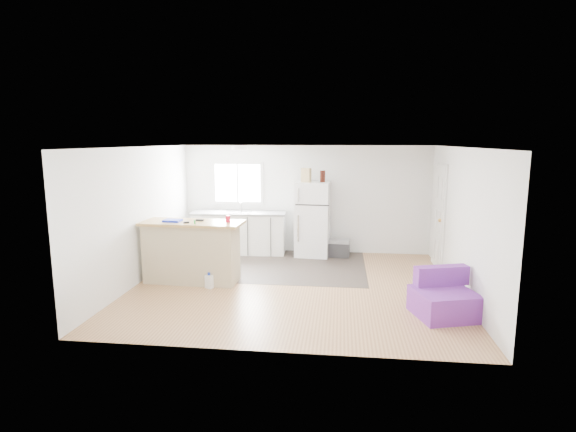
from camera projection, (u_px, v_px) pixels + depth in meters
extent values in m
cube|color=#91603D|center=(294.00, 286.00, 7.84)|extent=(5.50, 5.00, 0.01)
cube|color=white|center=(294.00, 147.00, 7.44)|extent=(5.50, 5.00, 0.01)
cube|color=white|center=(306.00, 199.00, 10.09)|extent=(5.50, 0.01, 2.40)
cube|color=white|center=(272.00, 255.00, 5.19)|extent=(5.50, 0.01, 2.40)
cube|color=white|center=(140.00, 215.00, 7.96)|extent=(0.01, 5.00, 2.40)
cube|color=white|center=(461.00, 222.00, 7.32)|extent=(0.01, 5.00, 2.40)
cube|color=#312A25|center=(265.00, 265.00, 9.15)|extent=(4.05, 2.50, 0.00)
cube|color=white|center=(238.00, 183.00, 10.20)|extent=(1.18, 0.04, 0.98)
cube|color=white|center=(238.00, 183.00, 10.18)|extent=(1.05, 0.01, 0.85)
cube|color=white|center=(237.00, 183.00, 10.17)|extent=(0.03, 0.02, 0.85)
cube|color=white|center=(439.00, 217.00, 8.87)|extent=(0.05, 0.82, 2.03)
cube|color=white|center=(439.00, 217.00, 8.87)|extent=(0.03, 0.92, 2.10)
sphere|color=gold|center=(440.00, 220.00, 8.57)|extent=(0.07, 0.07, 0.07)
cylinder|color=white|center=(240.00, 148.00, 8.76)|extent=(0.30, 0.30, 0.07)
cube|color=white|center=(239.00, 233.00, 10.06)|extent=(2.06, 0.72, 0.89)
cube|color=slate|center=(239.00, 213.00, 9.99)|extent=(2.12, 0.76, 0.04)
cube|color=silver|center=(239.00, 213.00, 9.96)|extent=(0.58, 0.46, 0.06)
cube|color=beige|center=(192.00, 253.00, 8.00)|extent=(1.65, 0.65, 1.05)
cube|color=tan|center=(192.00, 223.00, 7.90)|extent=(1.81, 0.76, 0.05)
cube|color=white|center=(313.00, 219.00, 9.78)|extent=(0.76, 0.72, 1.62)
cube|color=black|center=(312.00, 205.00, 9.39)|extent=(0.72, 0.06, 0.02)
cube|color=silver|center=(298.00, 195.00, 9.38)|extent=(0.03, 0.02, 0.29)
cube|color=silver|center=(298.00, 228.00, 9.50)|extent=(0.03, 0.02, 0.57)
cube|color=#2B2C2E|center=(338.00, 250.00, 9.78)|extent=(0.49, 0.35, 0.31)
cube|color=gray|center=(338.00, 241.00, 9.75)|extent=(0.52, 0.37, 0.06)
cube|color=purple|center=(444.00, 304.00, 6.45)|extent=(0.99, 0.96, 0.38)
cube|color=purple|center=(441.00, 275.00, 6.68)|extent=(0.83, 0.41, 0.29)
cube|color=silver|center=(209.00, 282.00, 7.70)|extent=(0.15, 0.13, 0.23)
cylinder|color=#172FA3|center=(209.00, 274.00, 7.68)|extent=(0.06, 0.06, 0.04)
cylinder|color=green|center=(197.00, 250.00, 7.88)|extent=(0.06, 0.31, 1.14)
sphere|color=beige|center=(190.00, 282.00, 7.88)|extent=(0.13, 0.13, 0.13)
cylinder|color=red|center=(228.00, 219.00, 7.83)|extent=(0.10, 0.10, 0.12)
cube|color=#1628CE|center=(173.00, 221.00, 7.89)|extent=(0.31, 0.24, 0.04)
cube|color=black|center=(200.00, 220.00, 7.96)|extent=(0.14, 0.06, 0.03)
cube|color=black|center=(186.00, 222.00, 7.75)|extent=(0.11, 0.07, 0.03)
cube|color=tan|center=(306.00, 175.00, 9.56)|extent=(0.22, 0.17, 0.30)
cylinder|color=#38120A|center=(322.00, 176.00, 9.54)|extent=(0.09, 0.09, 0.25)
cylinder|color=#38120A|center=(324.00, 176.00, 9.59)|extent=(0.08, 0.08, 0.25)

